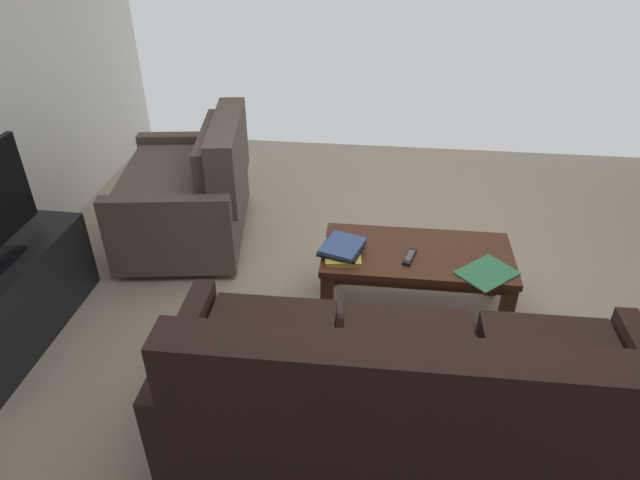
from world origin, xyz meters
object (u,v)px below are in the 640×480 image
Objects in this scene: loveseat_near at (192,192)px; loose_magazine at (487,273)px; sofa_main at (407,399)px; book_stack at (342,249)px; tv_stand at (7,302)px; coffee_table at (416,262)px; tv_remote at (410,257)px.

loveseat_near reaches higher than loose_magazine.
loveseat_near is (1.47, -1.71, -0.00)m from sofa_main.
sofa_main reaches higher than loveseat_near.
book_stack is (-1.11, 0.72, 0.08)m from loveseat_near.
book_stack is at bearing -166.45° from tv_stand.
loose_magazine is at bearing 172.88° from book_stack.
sofa_main reaches higher than coffee_table.
loveseat_near reaches higher than tv_remote.
sofa_main is 2.25m from loveseat_near.
loveseat_near reaches higher than coffee_table.
tv_stand is at bearing -14.25° from sofa_main.
loose_magazine is at bearing -116.25° from sofa_main.
coffee_table is 6.51× the size of tv_remote.
tv_stand is at bearing 58.94° from loveseat_near.
loveseat_near is 1.36m from tv_stand.
book_stack is 1.78× the size of tv_remote.
tv_remote is (0.05, 0.07, 0.08)m from coffee_table.
loveseat_near is 4.16× the size of loose_magazine.
tv_stand is (2.16, -0.55, -0.12)m from sofa_main.
tv_remote is 0.57× the size of loose_magazine.
sofa_main is 12.42× the size of tv_remote.
loose_magazine is (-0.79, 0.10, -0.03)m from book_stack.
tv_remote reaches higher than coffee_table.
coffee_table is at bearing -170.58° from book_stack.
coffee_table is (-0.07, -1.06, -0.03)m from sofa_main.
coffee_table is 3.70× the size of loose_magazine.
sofa_main is 0.99m from loose_magazine.
sofa_main is 7.05× the size of loose_magazine.
tv_stand is at bearing 13.55° from book_stack.
tv_stand is at bearing -124.93° from loose_magazine.
tv_stand is 2.24m from tv_remote.
loveseat_near is 2.07m from loose_magazine.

